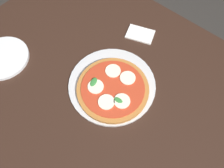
% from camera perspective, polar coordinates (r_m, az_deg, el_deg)
% --- Properties ---
extents(ground_plane, '(6.00, 6.00, 0.00)m').
position_cam_1_polar(ground_plane, '(1.60, -0.61, -14.17)').
color(ground_plane, '#2D2B28').
extents(dining_table, '(1.57, 1.17, 0.74)m').
position_cam_1_polar(dining_table, '(0.97, -0.98, -4.65)').
color(dining_table, black).
rests_on(dining_table, ground_plane).
extents(serving_tray, '(0.37, 0.37, 0.01)m').
position_cam_1_polar(serving_tray, '(0.91, -0.00, -0.12)').
color(serving_tray, silver).
rests_on(serving_tray, dining_table).
extents(pizza, '(0.30, 0.30, 0.03)m').
position_cam_1_polar(pizza, '(0.88, 0.21, -1.22)').
color(pizza, '#B27033').
rests_on(pizza, serving_tray).
extents(plate_white, '(0.24, 0.24, 0.01)m').
position_cam_1_polar(plate_white, '(1.10, -27.27, 6.27)').
color(plate_white, white).
rests_on(plate_white, dining_table).
extents(napkin, '(0.15, 0.13, 0.01)m').
position_cam_1_polar(napkin, '(1.08, 7.56, 13.09)').
color(napkin, white).
rests_on(napkin, dining_table).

